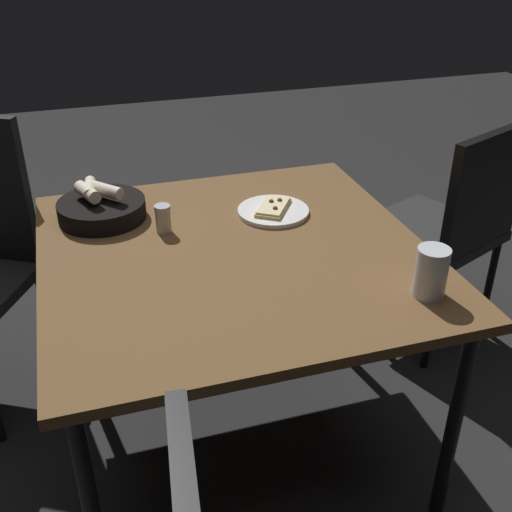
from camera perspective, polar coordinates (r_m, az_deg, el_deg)
name	(u,v)px	position (r m, az deg, el deg)	size (l,w,h in m)	color
ground	(238,432)	(2.19, -1.67, -15.67)	(8.00, 8.00, 0.00)	#252525
dining_table	(234,266)	(1.79, -1.98, -0.94)	(1.06, 1.07, 0.70)	brown
pizza_plate	(273,210)	(1.96, 1.58, 4.18)	(0.22, 0.22, 0.04)	white
bread_basket	(101,208)	(1.98, -13.90, 4.27)	(0.27, 0.27, 0.11)	black
beer_glass	(431,275)	(1.59, 15.60, -1.65)	(0.08, 0.08, 0.13)	silver
pepper_shaker	(163,220)	(1.86, -8.43, 3.24)	(0.05, 0.05, 0.09)	#BFB299
chair_near	(450,222)	(2.44, 17.22, 3.00)	(0.58, 0.58, 0.90)	#2A2A2A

